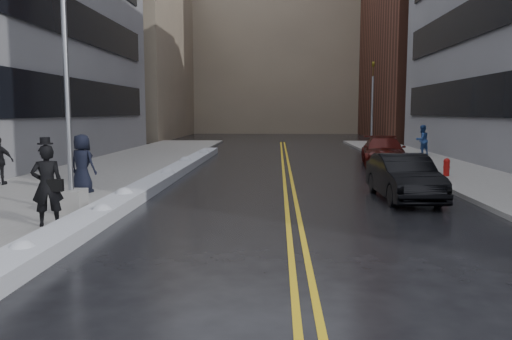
# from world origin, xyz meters

# --- Properties ---
(ground) EXTENTS (160.00, 160.00, 0.00)m
(ground) POSITION_xyz_m (0.00, 0.00, 0.00)
(ground) COLOR black
(ground) RESTS_ON ground
(sidewalk_west) EXTENTS (5.50, 50.00, 0.15)m
(sidewalk_west) POSITION_xyz_m (-5.75, 10.00, 0.07)
(sidewalk_west) COLOR gray
(sidewalk_west) RESTS_ON ground
(sidewalk_east) EXTENTS (4.00, 50.00, 0.15)m
(sidewalk_east) POSITION_xyz_m (10.00, 10.00, 0.07)
(sidewalk_east) COLOR gray
(sidewalk_east) RESTS_ON ground
(lane_line_left) EXTENTS (0.12, 50.00, 0.01)m
(lane_line_left) POSITION_xyz_m (2.35, 10.00, 0.00)
(lane_line_left) COLOR gold
(lane_line_left) RESTS_ON ground
(lane_line_right) EXTENTS (0.12, 50.00, 0.01)m
(lane_line_right) POSITION_xyz_m (2.65, 10.00, 0.00)
(lane_line_right) COLOR gold
(lane_line_right) RESTS_ON ground
(snow_ridge) EXTENTS (0.90, 30.00, 0.34)m
(snow_ridge) POSITION_xyz_m (-2.45, 8.00, 0.17)
(snow_ridge) COLOR silver
(snow_ridge) RESTS_ON ground
(building_west_far) EXTENTS (14.00, 22.00, 18.00)m
(building_west_far) POSITION_xyz_m (-15.50, 44.00, 9.00)
(building_west_far) COLOR gray
(building_west_far) RESTS_ON ground
(building_east_far) EXTENTS (14.00, 20.00, 28.00)m
(building_east_far) POSITION_xyz_m (19.00, 42.00, 14.00)
(building_east_far) COLOR #562D21
(building_east_far) RESTS_ON ground
(building_far) EXTENTS (36.00, 16.00, 22.00)m
(building_far) POSITION_xyz_m (2.00, 60.00, 11.00)
(building_far) COLOR gray
(building_far) RESTS_ON ground
(lamppost) EXTENTS (0.65, 0.65, 7.62)m
(lamppost) POSITION_xyz_m (-3.30, 2.00, 2.53)
(lamppost) COLOR gray
(lamppost) RESTS_ON sidewalk_west
(fire_hydrant) EXTENTS (0.26, 0.26, 0.73)m
(fire_hydrant) POSITION_xyz_m (9.00, 10.00, 0.55)
(fire_hydrant) COLOR maroon
(fire_hydrant) RESTS_ON sidewalk_east
(traffic_signal) EXTENTS (0.16, 0.20, 6.00)m
(traffic_signal) POSITION_xyz_m (8.50, 24.00, 3.40)
(traffic_signal) COLOR gray
(traffic_signal) RESTS_ON sidewalk_east
(pedestrian_fedora) EXTENTS (0.81, 0.68, 1.88)m
(pedestrian_fedora) POSITION_xyz_m (-3.20, 0.45, 1.09)
(pedestrian_fedora) COLOR black
(pedestrian_fedora) RESTS_ON sidewalk_west
(pedestrian_c) EXTENTS (1.08, 0.88, 1.90)m
(pedestrian_c) POSITION_xyz_m (-4.26, 5.19, 1.10)
(pedestrian_c) COLOR black
(pedestrian_c) RESTS_ON sidewalk_west
(pedestrian_east) EXTENTS (1.10, 1.01, 1.82)m
(pedestrian_east) POSITION_xyz_m (10.83, 20.07, 1.06)
(pedestrian_east) COLOR navy
(pedestrian_east) RESTS_ON sidewalk_east
(car_black) EXTENTS (1.67, 4.41, 1.44)m
(car_black) POSITION_xyz_m (6.05, 5.13, 0.72)
(car_black) COLOR black
(car_black) RESTS_ON ground
(car_maroon) EXTENTS (2.69, 5.35, 1.49)m
(car_maroon) POSITION_xyz_m (7.50, 15.16, 0.75)
(car_maroon) COLOR #410D0A
(car_maroon) RESTS_ON ground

